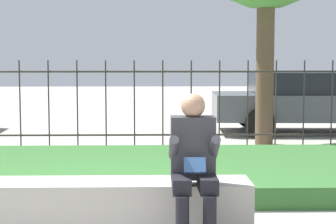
% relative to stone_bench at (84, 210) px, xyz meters
% --- Properties ---
extents(stone_bench, '(3.02, 0.50, 0.48)m').
position_rel_stone_bench_xyz_m(stone_bench, '(0.00, 0.00, 0.00)').
color(stone_bench, '#ADA89E').
rests_on(stone_bench, ground_plane).
extents(person_seated_reader, '(0.42, 0.73, 1.28)m').
position_rel_stone_bench_xyz_m(person_seated_reader, '(0.98, -0.28, 0.49)').
color(person_seated_reader, black).
rests_on(person_seated_reader, ground_plane).
extents(grass_berm, '(9.64, 3.04, 0.24)m').
position_rel_stone_bench_xyz_m(grass_berm, '(0.07, 2.22, -0.09)').
color(grass_berm, '#33662D').
rests_on(grass_berm, ground_plane).
extents(iron_fence, '(7.64, 0.03, 1.57)m').
position_rel_stone_bench_xyz_m(iron_fence, '(0.07, 4.41, 0.61)').
color(iron_fence, '#332D28').
rests_on(iron_fence, ground_plane).
extents(car_parked_right, '(4.66, 2.13, 1.32)m').
position_rel_stone_bench_xyz_m(car_parked_right, '(4.20, 7.13, 0.50)').
color(car_parked_right, '#4C5156').
rests_on(car_parked_right, ground_plane).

